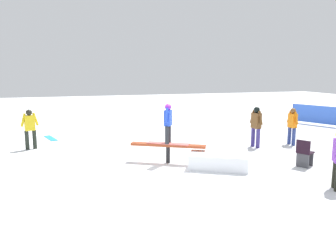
# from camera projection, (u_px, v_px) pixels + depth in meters

# --- Properties ---
(ground_plane) EXTENTS (60.00, 60.00, 0.00)m
(ground_plane) POSITION_uv_depth(u_px,v_px,m) (168.00, 163.00, 10.87)
(ground_plane) COLOR white
(rail_feature) EXTENTS (2.32, 1.43, 0.64)m
(rail_feature) POSITION_uv_depth(u_px,v_px,m) (168.00, 147.00, 10.77)
(rail_feature) COLOR black
(rail_feature) RESTS_ON ground
(snow_kicker_ramp) EXTENTS (2.30, 2.18, 0.47)m
(snow_kicker_ramp) POSITION_uv_depth(u_px,v_px,m) (219.00, 159.00, 10.50)
(snow_kicker_ramp) COLOR white
(snow_kicker_ramp) RESTS_ON ground
(main_rider_on_rail) EXTENTS (1.35, 0.97, 1.33)m
(main_rider_on_rail) POSITION_uv_depth(u_px,v_px,m) (168.00, 125.00, 10.65)
(main_rider_on_rail) COLOR #DD6861
(main_rider_on_rail) RESTS_ON rail_feature
(bystander_brown) EXTENTS (0.29, 0.72, 1.62)m
(bystander_brown) POSITION_uv_depth(u_px,v_px,m) (256.00, 125.00, 12.95)
(bystander_brown) COLOR navy
(bystander_brown) RESTS_ON ground
(bystander_orange) EXTENTS (0.23, 0.67, 1.52)m
(bystander_orange) POSITION_uv_depth(u_px,v_px,m) (292.00, 124.00, 13.38)
(bystander_orange) COLOR navy
(bystander_orange) RESTS_ON ground
(bystander_yellow) EXTENTS (0.66, 0.31, 1.56)m
(bystander_yellow) POSITION_uv_depth(u_px,v_px,m) (30.00, 127.00, 12.62)
(bystander_yellow) COLOR #222820
(bystander_yellow) RESTS_ON ground
(loose_snowboard_cyan) EXTENTS (0.66, 1.36, 0.02)m
(loose_snowboard_cyan) POSITION_uv_depth(u_px,v_px,m) (51.00, 138.00, 14.76)
(loose_snowboard_cyan) COLOR #25ACD4
(loose_snowboard_cyan) RESTS_ON ground
(folding_chair) EXTENTS (0.60, 0.60, 0.88)m
(folding_chair) POSITION_uv_depth(u_px,v_px,m) (305.00, 154.00, 10.38)
(folding_chair) COLOR #3F3F44
(folding_chair) RESTS_ON ground
(safety_fence) EXTENTS (1.62, 3.47, 1.10)m
(safety_fence) POSITION_uv_depth(u_px,v_px,m) (325.00, 115.00, 17.94)
(safety_fence) COLOR blue
(safety_fence) RESTS_ON ground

